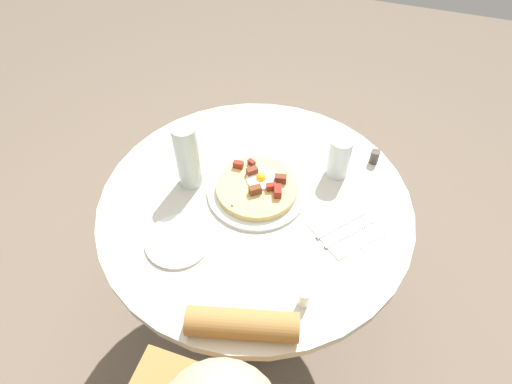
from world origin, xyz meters
name	(u,v)px	position (x,y,z in m)	size (l,w,h in m)	color
ground_plane	(255,311)	(0.00, 0.00, 0.00)	(6.00, 6.00, 0.00)	#6B5B4C
dining_table	(255,234)	(0.00, 0.00, 0.56)	(0.92, 0.92, 0.73)	beige
pizza_plate	(257,191)	(0.01, -0.03, 0.74)	(0.30, 0.30, 0.01)	silver
breakfast_pizza	(257,187)	(0.00, -0.03, 0.75)	(0.24, 0.24, 0.05)	tan
bread_plate	(178,241)	(0.15, 0.21, 0.73)	(0.18, 0.18, 0.01)	silver
napkin	(346,229)	(-0.28, 0.02, 0.73)	(0.17, 0.14, 0.00)	white
fork	(343,223)	(-0.26, 0.01, 0.74)	(0.18, 0.01, 0.01)	silver
knife	(351,232)	(-0.29, 0.03, 0.74)	(0.18, 0.01, 0.01)	silver
water_glass	(339,157)	(-0.20, -0.19, 0.80)	(0.07, 0.07, 0.13)	silver
water_bottle	(188,156)	(0.21, -0.01, 0.84)	(0.07, 0.07, 0.21)	silver
salt_shaker	(304,298)	(-0.22, 0.27, 0.76)	(0.03, 0.03, 0.05)	white
pepper_shaker	(374,157)	(-0.31, -0.27, 0.75)	(0.03, 0.03, 0.05)	#3F3833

